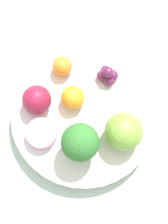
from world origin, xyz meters
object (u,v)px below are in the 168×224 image
(bowl, at_px, (84,116))
(orange_front, at_px, (62,66))
(grape_cluster, at_px, (107,75))
(apple_red, at_px, (124,132))
(broccoli, at_px, (80,143))
(orange_back, at_px, (73,97))
(small_cup, at_px, (42,134))
(apple_green, at_px, (37,100))

(bowl, bearing_deg, orange_front, -67.02)
(orange_front, bearing_deg, grape_cluster, 167.38)
(apple_red, distance_m, orange_front, 0.16)
(broccoli, bearing_deg, bowl, -97.90)
(orange_back, relative_size, grape_cluster, 1.07)
(bowl, relative_size, orange_front, 7.23)
(apple_red, bearing_deg, small_cup, -2.63)
(bowl, bearing_deg, grape_cluster, -124.06)
(bowl, distance_m, apple_green, 0.09)
(apple_red, relative_size, grape_cluster, 1.67)
(small_cup, bearing_deg, broccoli, 159.42)
(apple_green, xyz_separation_m, small_cup, (-0.01, 0.06, -0.01))
(broccoli, distance_m, grape_cluster, 0.14)
(orange_back, xyz_separation_m, small_cup, (0.05, 0.06, -0.01))
(orange_back, bearing_deg, broccoli, 96.58)
(bowl, bearing_deg, broccoli, 82.10)
(orange_front, bearing_deg, apple_red, 128.29)
(bowl, distance_m, broccoli, 0.09)
(apple_green, distance_m, grape_cluster, 0.13)
(broccoli, distance_m, small_cup, 0.08)
(grape_cluster, bearing_deg, apple_green, 19.81)
(grape_cluster, xyz_separation_m, small_cup, (0.12, 0.10, -0.00))
(orange_back, xyz_separation_m, grape_cluster, (-0.06, -0.04, -0.01))
(orange_back, bearing_deg, orange_front, -73.85)
(small_cup, bearing_deg, grape_cluster, -139.33)
(broccoli, xyz_separation_m, orange_back, (0.01, -0.08, -0.03))
(broccoli, xyz_separation_m, small_cup, (0.06, -0.02, -0.04))
(bowl, relative_size, apple_green, 5.10)
(broccoli, xyz_separation_m, orange_front, (0.03, -0.14, -0.03))
(bowl, distance_m, apple_red, 0.09)
(orange_back, distance_m, small_cup, 0.08)
(apple_green, bearing_deg, orange_back, -177.19)
(grape_cluster, bearing_deg, bowl, 55.94)
(apple_red, xyz_separation_m, orange_front, (0.10, -0.12, -0.01))
(broccoli, height_order, orange_back, broccoli)
(apple_green, height_order, small_cup, apple_green)
(apple_red, bearing_deg, orange_front, -51.71)
(small_cup, bearing_deg, orange_back, -132.98)
(orange_front, relative_size, small_cup, 0.69)
(apple_red, height_order, apple_green, apple_red)
(broccoli, distance_m, orange_front, 0.15)
(orange_front, bearing_deg, bowl, 112.98)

